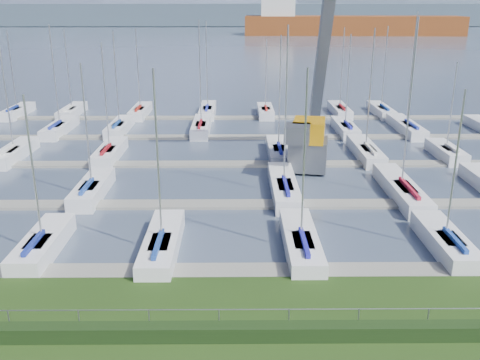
{
  "coord_description": "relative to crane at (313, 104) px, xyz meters",
  "views": [
    {
      "loc": [
        -0.26,
        -19.83,
        13.71
      ],
      "look_at": [
        0.0,
        12.0,
        3.0
      ],
      "focal_mm": 40.0,
      "sensor_mm": 36.0,
      "label": 1
    }
  ],
  "objects": [
    {
      "name": "hedge",
      "position": [
        -6.38,
        -25.89,
        -4.98
      ],
      "size": [
        80.0,
        0.7,
        0.7
      ],
      "primitive_type": "cube",
      "color": "black",
      "rests_on": "grass"
    },
    {
      "name": "sailboat_fleet",
      "position": [
        -8.21,
        3.85,
        0.06
      ],
      "size": [
        74.76,
        49.63,
        13.24
      ],
      "color": "silver",
      "rests_on": "water"
    },
    {
      "name": "fence",
      "position": [
        -6.38,
        -25.49,
        -4.13
      ],
      "size": [
        80.0,
        0.04,
        0.04
      ],
      "primitive_type": "cylinder",
      "rotation": [
        0.0,
        1.57,
        0.0
      ],
      "color": "gray",
      "rests_on": "grass"
    },
    {
      "name": "foothill",
      "position": [
        -6.38,
        304.51,
        0.67
      ],
      "size": [
        900.0,
        80.0,
        12.0
      ],
      "primitive_type": "cube",
      "color": "#41515F",
      "rests_on": "water"
    },
    {
      "name": "crane",
      "position": [
        0.0,
        0.0,
        0.0
      ],
      "size": [
        4.77,
        13.38,
        22.35
      ],
      "rotation": [
        0.0,
        0.0,
        -0.19
      ],
      "color": "#5B5E63",
      "rests_on": "water"
    },
    {
      "name": "water",
      "position": [
        -6.38,
        234.51,
        -5.73
      ],
      "size": [
        800.0,
        540.0,
        0.2
      ],
      "primitive_type": "cube",
      "color": "#475368"
    },
    {
      "name": "docks",
      "position": [
        -6.38,
        0.51,
        -5.55
      ],
      "size": [
        90.0,
        41.6,
        0.25
      ],
      "color": "#65625E",
      "rests_on": "water"
    },
    {
      "name": "cargo_ship_mid",
      "position": [
        38.96,
        191.59,
        -1.71
      ],
      "size": [
        92.22,
        22.38,
        21.5
      ],
      "rotation": [
        0.0,
        0.0,
        -0.05
      ],
      "color": "brown",
      "rests_on": "water"
    }
  ]
}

